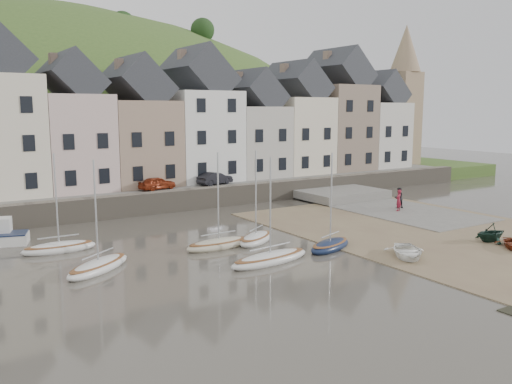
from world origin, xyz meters
TOP-DOWN VIEW (x-y plane):
  - ground at (0.00, 0.00)m, footprint 160.00×160.00m
  - quay_land at (0.00, 32.00)m, footprint 90.00×30.00m
  - quay_street at (0.00, 20.50)m, footprint 70.00×7.00m
  - seawall at (0.00, 17.00)m, footprint 70.00×1.20m
  - beach at (11.00, 0.00)m, footprint 18.00×26.00m
  - slipway at (15.00, 8.00)m, footprint 8.00×18.00m
  - hillside at (-5.00, 60.00)m, footprint 134.40×84.00m
  - townhouse_terrace at (1.76, 24.00)m, footprint 61.05×8.00m
  - church_spire at (34.55, 24.00)m, footprint 4.00×4.00m
  - sailboat_0 at (-12.87, 8.58)m, footprint 4.50×1.60m
  - sailboat_1 at (-11.97, 3.34)m, footprint 4.77×4.01m
  - sailboat_2 at (-4.11, 4.01)m, footprint 4.64×1.70m
  - sailboat_3 at (-1.32, 3.95)m, footprint 4.06×3.36m
  - sailboat_4 at (-3.19, -0.49)m, footprint 5.69×2.15m
  - sailboat_5 at (1.67, -0.08)m, footprint 4.27×2.79m
  - rowboat_white at (4.15, -4.13)m, footprint 4.02×4.19m
  - rowboat_green at (11.75, -4.49)m, footprint 2.70×2.43m
  - person_red at (14.56, 6.12)m, footprint 0.78×0.65m
  - person_dark at (15.57, 7.04)m, footprint 0.92×0.74m
  - car_left at (-1.88, 19.50)m, footprint 3.66×2.14m
  - car_right at (4.00, 19.50)m, footprint 3.88×2.19m

SIDE VIEW (x-z plane):
  - hillside at x=-5.00m, z-range -59.99..24.01m
  - ground at x=0.00m, z-range 0.00..0.00m
  - beach at x=11.00m, z-range 0.00..0.06m
  - slipway at x=15.00m, z-range 0.00..0.12m
  - sailboat_4 at x=-3.19m, z-range -2.90..3.42m
  - sailboat_1 at x=-11.97m, z-range -2.90..3.42m
  - sailboat_2 at x=-4.11m, z-range -2.90..3.42m
  - sailboat_0 at x=-12.87m, z-range -2.90..3.42m
  - sailboat_5 at x=1.67m, z-range -2.89..3.43m
  - sailboat_3 at x=-1.32m, z-range -2.89..3.43m
  - rowboat_white at x=4.15m, z-range 0.06..0.77m
  - rowboat_green at x=11.75m, z-range 0.06..1.32m
  - quay_land at x=0.00m, z-range 0.00..1.50m
  - seawall at x=0.00m, z-range 0.00..1.80m
  - person_dark at x=15.57m, z-range 0.12..1.94m
  - person_red at x=14.56m, z-range 0.12..1.95m
  - quay_street at x=0.00m, z-range 1.50..1.60m
  - car_left at x=-1.88m, z-range 1.60..2.77m
  - car_right at x=4.00m, z-range 1.60..2.81m
  - townhouse_terrace at x=1.76m, z-range 0.36..14.29m
  - church_spire at x=34.55m, z-range 2.06..20.06m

